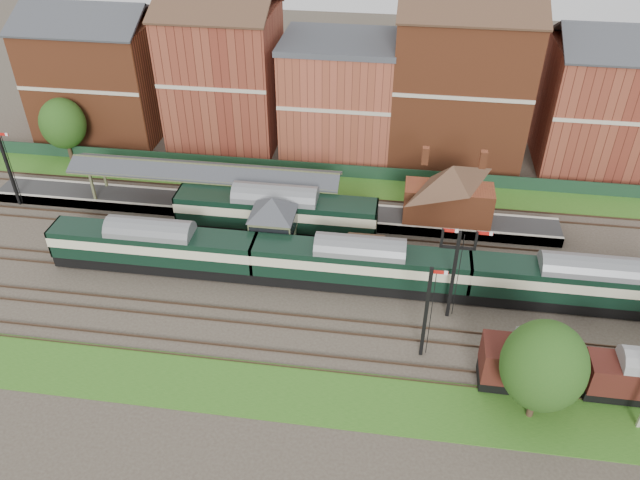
# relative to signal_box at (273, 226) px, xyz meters

# --- Properties ---
(ground) EXTENTS (160.00, 160.00, 0.00)m
(ground) POSITION_rel_signal_box_xyz_m (3.00, -3.25, -3.19)
(ground) COLOR #473D33
(ground) RESTS_ON ground
(grass_back) EXTENTS (90.00, 4.50, 0.06)m
(grass_back) POSITION_rel_signal_box_xyz_m (3.00, 12.75, -3.16)
(grass_back) COLOR #2D6619
(grass_back) RESTS_ON ground
(grass_front) EXTENTS (90.00, 5.00, 0.06)m
(grass_front) POSITION_rel_signal_box_xyz_m (3.00, -15.25, -3.16)
(grass_front) COLOR #2D6619
(grass_front) RESTS_ON ground
(fence) EXTENTS (90.00, 0.12, 1.50)m
(fence) POSITION_rel_signal_box_xyz_m (3.00, 14.75, -2.44)
(fence) COLOR #193823
(fence) RESTS_ON ground
(platform) EXTENTS (55.00, 3.40, 1.00)m
(platform) POSITION_rel_signal_box_xyz_m (-2.00, 6.50, -2.69)
(platform) COLOR #2D2D2D
(platform) RESTS_ON ground
(signal_box) EXTENTS (5.40, 5.40, 6.00)m
(signal_box) POSITION_rel_signal_box_xyz_m (0.00, 0.00, 0.00)
(signal_box) COLOR #617855
(signal_box) RESTS_ON ground
(brick_hut) EXTENTS (3.20, 2.64, 2.94)m
(brick_hut) POSITION_rel_signal_box_xyz_m (8.00, 0.00, -2.00)
(brick_hut) COLOR maroon
(brick_hut) RESTS_ON ground
(station_building) EXTENTS (8.10, 8.10, 5.90)m
(station_building) POSITION_rel_signal_box_xyz_m (15.00, 6.50, 0.76)
(station_building) COLOR brown
(station_building) RESTS_ON platform
(canopy) EXTENTS (26.00, 3.89, 4.08)m
(canopy) POSITION_rel_signal_box_xyz_m (-8.00, 6.50, 1.39)
(canopy) COLOR #545937
(canopy) RESTS_ON platform
(semaphore_bracket) EXTENTS (3.60, 0.25, 8.18)m
(semaphore_bracket) POSITION_rel_signal_box_xyz_m (15.04, -5.75, 1.44)
(semaphore_bracket) COLOR black
(semaphore_bracket) RESTS_ON ground
(semaphore_platform_end) EXTENTS (1.23, 0.25, 8.00)m
(semaphore_platform_end) POSITION_rel_signal_box_xyz_m (-26.98, 4.75, 0.96)
(semaphore_platform_end) COLOR black
(semaphore_platform_end) RESTS_ON ground
(semaphore_siding) EXTENTS (1.23, 0.25, 8.00)m
(semaphore_siding) POSITION_rel_signal_box_xyz_m (13.02, -10.25, 0.96)
(semaphore_siding) COLOR black
(semaphore_siding) RESTS_ON ground
(town_backdrop) EXTENTS (69.00, 10.00, 16.00)m
(town_backdrop) POSITION_rel_signal_box_xyz_m (2.82, 21.75, 3.81)
(town_backdrop) COLOR brown
(town_backdrop) RESTS_ON ground
(dmu_train) EXTENTS (52.47, 2.76, 4.03)m
(dmu_train) POSITION_rel_signal_box_xyz_m (7.77, -3.25, -0.83)
(dmu_train) COLOR black
(dmu_train) RESTS_ON ground
(platform_railcar) EXTENTS (18.39, 2.90, 4.23)m
(platform_railcar) POSITION_rel_signal_box_xyz_m (-0.45, 3.25, -0.72)
(platform_railcar) COLOR black
(platform_railcar) RESTS_ON ground
(goods_van_a) EXTENTS (6.34, 2.75, 3.85)m
(goods_van_a) POSITION_rel_signal_box_xyz_m (20.08, -12.25, -1.01)
(goods_van_a) COLOR black
(goods_van_a) RESTS_ON ground
(goods_van_b) EXTENTS (5.47, 2.37, 3.32)m
(goods_van_b) POSITION_rel_signal_box_xyz_m (26.58, -12.25, -1.29)
(goods_van_b) COLOR black
(goods_van_b) RESTS_ON ground
(tree_far) EXTENTS (5.32, 5.32, 7.76)m
(tree_far) POSITION_rel_signal_box_xyz_m (20.17, -14.82, 1.50)
(tree_far) COLOR #382619
(tree_far) RESTS_ON ground
(tree_back) EXTENTS (4.88, 4.88, 7.13)m
(tree_back) POSITION_rel_signal_box_xyz_m (-26.27, 14.44, 1.12)
(tree_back) COLOR #382619
(tree_back) RESTS_ON ground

